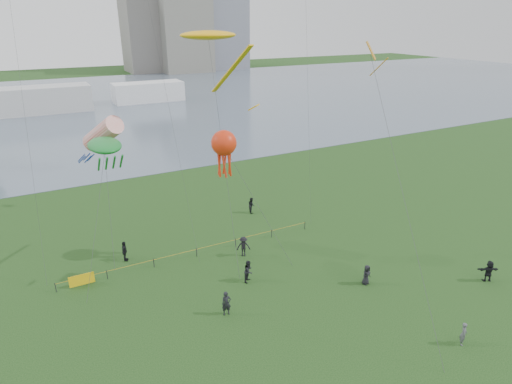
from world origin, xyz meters
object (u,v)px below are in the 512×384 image
fence (129,268)px  kite_stingray (209,36)px  kite_flyer (464,334)px  kite_octopus (224,144)px

fence → kite_stingray: (8.69, 1.25, 18.59)m
kite_stingray → fence: bearing=168.0°
kite_stingray → kite_flyer: bearing=-85.8°
fence → kite_flyer: kite_flyer is taller
fence → kite_stingray: bearing=8.2°
fence → kite_flyer: 26.34m
fence → kite_stingray: 20.56m
fence → kite_octopus: 13.44m
kite_flyer → kite_octopus: kite_octopus is taller
kite_flyer → fence: bearing=92.3°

